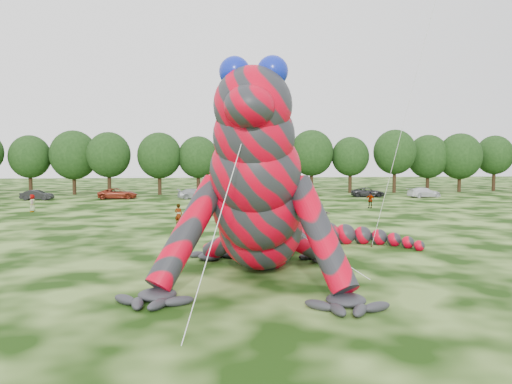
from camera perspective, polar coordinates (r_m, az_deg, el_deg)
The scene contains 27 objects.
ground at distance 21.30m, azimuth 3.35°, elevation -11.55°, with size 240.00×240.00×0.00m, color #16330A.
inflatable_gecko at distance 25.47m, azimuth 0.82°, elevation 2.29°, with size 16.66×19.79×9.89m, color red, non-canonical shape.
tree_4 at distance 83.23m, azimuth -24.41°, elevation 2.83°, with size 6.22×5.60×9.06m, color black, non-canonical shape.
tree_5 at distance 81.13m, azimuth -20.11°, elevation 3.19°, with size 7.16×6.44×9.80m, color black, non-canonical shape.
tree_6 at distance 78.24m, azimuth -16.46°, elevation 3.13°, with size 6.52×5.86×9.49m, color black, non-canonical shape.
tree_7 at distance 77.35m, azimuth -10.98°, elevation 3.21°, with size 6.68×6.01×9.48m, color black, non-canonical shape.
tree_8 at distance 77.25m, azimuth -6.62°, elevation 3.06°, with size 6.14×5.53×8.94m, color black, non-canonical shape.
tree_9 at distance 77.73m, azimuth -2.72°, elevation 2.99°, with size 5.27×4.74×8.68m, color black, non-canonical shape.
tree_10 at distance 79.55m, azimuth 1.80°, elevation 3.67°, with size 7.09×6.38×10.50m, color black, non-canonical shape.
tree_11 at distance 80.29m, azimuth 6.37°, elevation 3.50°, with size 7.01×6.31×10.07m, color black, non-canonical shape.
tree_12 at distance 81.41m, azimuth 10.72°, elevation 3.07°, with size 5.99×5.39×8.97m, color black, non-canonical shape.
tree_13 at distance 83.16m, azimuth 15.56°, elevation 3.41°, with size 6.83×6.15×10.13m, color black, non-canonical shape.
tree_14 at distance 87.13m, azimuth 19.05°, elevation 3.12°, with size 6.82×6.14×9.40m, color black, non-canonical shape.
tree_15 at distance 88.52m, azimuth 22.26°, elevation 3.13°, with size 7.17×6.45×9.63m, color black, non-canonical shape.
tree_16 at distance 93.38m, azimuth 25.57°, elevation 2.98°, with size 6.26×5.63×9.37m, color black, non-canonical shape.
car_1 at distance 72.42m, azimuth -23.76°, elevation -0.32°, with size 1.43×4.11×1.35m, color black.
car_2 at distance 70.72m, azimuth -15.51°, elevation -0.18°, with size 2.43×5.27×1.46m, color maroon.
car_3 at distance 68.80m, azimuth -6.97°, elevation -0.20°, with size 1.98×4.86×1.41m, color #A0A6A9.
car_4 at distance 69.38m, azimuth -1.46°, elevation -0.19°, with size 1.51×3.75×1.28m, color #121650.
car_5 at distance 68.49m, azimuth 4.50°, elevation -0.20°, with size 1.48×4.26×1.40m, color silver.
car_6 at distance 73.48m, azimuth 12.67°, elevation -0.04°, with size 2.19×4.75×1.32m, color #262628.
car_7 at distance 74.66m, azimuth 18.66°, elevation -0.05°, with size 1.98×4.86×1.41m, color white.
spectator_5 at distance 42.30m, azimuth 7.36°, elevation -2.53°, with size 1.70×0.54×1.84m, color gray.
spectator_3 at distance 57.46m, azimuth 12.90°, elevation -0.90°, with size 1.05×0.44×1.80m, color gray.
spectator_1 at distance 46.17m, azimuth -5.72°, elevation -1.96°, with size 0.90×0.70×1.86m, color gray.
spectator_4 at distance 57.09m, azimuth -24.20°, elevation -1.17°, with size 0.89×0.58×1.83m, color gray.
spectator_0 at distance 41.84m, azimuth -8.84°, elevation -2.60°, with size 0.68×0.45×1.86m, color gray.
Camera 1 is at (-3.34, -20.24, 5.71)m, focal length 35.00 mm.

